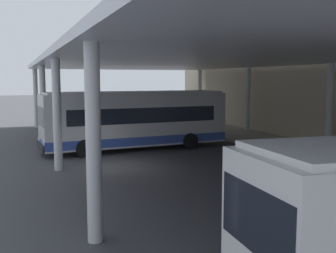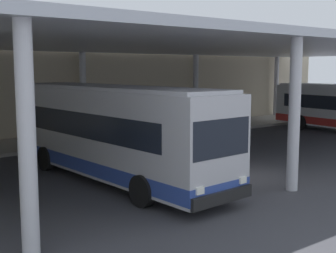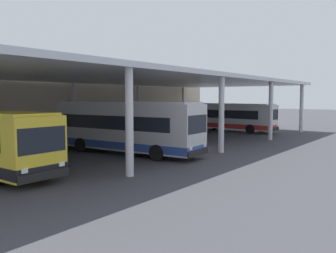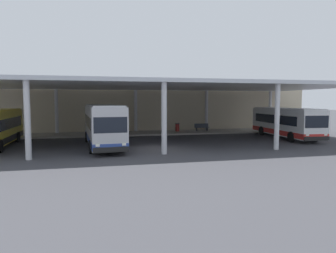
{
  "view_description": "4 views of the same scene",
  "coord_description": "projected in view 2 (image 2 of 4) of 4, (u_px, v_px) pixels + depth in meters",
  "views": [
    {
      "loc": [
        19.79,
        -4.41,
        4.29
      ],
      "look_at": [
        -4.6,
        4.8,
        1.3
      ],
      "focal_mm": 43.99,
      "sensor_mm": 36.0,
      "label": 1
    },
    {
      "loc": [
        -12.55,
        -11.99,
        4.18
      ],
      "look_at": [
        -0.28,
        4.3,
        1.56
      ],
      "focal_mm": 47.65,
      "sensor_mm": 36.0,
      "label": 2
    },
    {
      "loc": [
        -21.63,
        -14.2,
        3.83
      ],
      "look_at": [
        1.75,
        3.46,
        1.43
      ],
      "focal_mm": 37.57,
      "sensor_mm": 36.0,
      "label": 3
    },
    {
      "loc": [
        -4.91,
        -24.34,
        3.88
      ],
      "look_at": [
        2.04,
        4.83,
        1.41
      ],
      "focal_mm": 32.9,
      "sensor_mm": 36.0,
      "label": 4
    }
  ],
  "objects": [
    {
      "name": "bench_waiting",
      "position": [
        198.0,
        119.0,
        31.58
      ],
      "size": [
        1.8,
        0.45,
        0.92
      ],
      "color": "#383D47",
      "rests_on": "platform_kerb"
    },
    {
      "name": "ground_plane",
      "position": [
        239.0,
        176.0,
        17.52
      ],
      "size": [
        200.0,
        200.0,
        0.0
      ],
      "primitive_type": "plane",
      "color": "#3D3D42"
    },
    {
      "name": "station_building_facade",
      "position": [
        73.0,
        82.0,
        28.97
      ],
      "size": [
        48.0,
        1.6,
        6.78
      ],
      "primitive_type": "cube",
      "color": "#C1B293",
      "rests_on": "ground"
    },
    {
      "name": "platform_kerb",
      "position": [
        97.0,
        138.0,
        26.82
      ],
      "size": [
        42.0,
        4.5,
        0.18
      ],
      "primitive_type": "cube",
      "color": "#A39E93",
      "rests_on": "ground"
    },
    {
      "name": "bus_second_bay",
      "position": [
        111.0,
        132.0,
        16.79
      ],
      "size": [
        3.28,
        11.47,
        3.57
      ],
      "color": "#B7B7BC",
      "rests_on": "ground"
    },
    {
      "name": "trash_bin",
      "position": [
        161.0,
        122.0,
        29.94
      ],
      "size": [
        0.52,
        0.52,
        0.98
      ],
      "color": "maroon",
      "rests_on": "platform_kerb"
    },
    {
      "name": "canopy_shelter",
      "position": [
        158.0,
        46.0,
        21.2
      ],
      "size": [
        40.0,
        17.0,
        5.55
      ],
      "color": "silver",
      "rests_on": "ground"
    }
  ]
}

